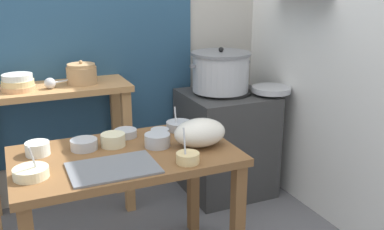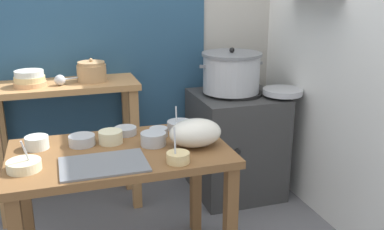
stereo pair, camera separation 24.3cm
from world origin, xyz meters
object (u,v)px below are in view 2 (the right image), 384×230
Objects in this scene: plastic_bag at (195,133)px; prep_bowl_7 at (111,136)px; prep_bowl_0 at (82,140)px; serving_tray at (104,164)px; prep_bowl_6 at (24,165)px; bowl_stack_enamel at (30,79)px; back_shelf_table at (66,115)px; prep_table at (121,170)px; prep_bowl_8 at (178,157)px; wide_pan at (283,92)px; prep_bowl_5 at (159,132)px; steamer_pot at (231,72)px; prep_bowl_3 at (180,125)px; prep_bowl_1 at (125,130)px; ladle at (62,80)px; stove_block at (235,143)px; clay_pot at (92,72)px; prep_bowl_2 at (37,142)px; prep_bowl_4 at (153,138)px.

prep_bowl_7 is at bearing 156.25° from plastic_bag.
serving_tray is at bearing -75.95° from prep_bowl_0.
serving_tray is 2.59× the size of prep_bowl_6.
bowl_stack_enamel is 1.06m from serving_tray.
bowl_stack_enamel reaches higher than prep_bowl_0.
prep_bowl_0 is at bearing -85.54° from back_shelf_table.
prep_bowl_8 is (0.24, -0.24, 0.14)m from prep_table.
prep_bowl_5 is at bearing -157.76° from wide_pan.
steamer_pot is at bearing 31.61° from prep_bowl_6.
bowl_stack_enamel reaches higher than plastic_bag.
prep_bowl_8 is at bearing -107.15° from prep_bowl_3.
plastic_bag is at bearing -42.63° from prep_bowl_1.
prep_bowl_0 is (0.07, -0.65, -0.19)m from ladle.
wide_pan is (0.28, -0.16, 0.42)m from stove_block.
prep_bowl_0 is (-1.13, -0.58, 0.37)m from stove_block.
serving_tray is 2.37× the size of prep_bowl_8.
prep_bowl_3 is (0.48, 0.38, 0.02)m from serving_tray.
stove_block is 0.52m from wide_pan.
steamer_pot is (-0.04, 0.02, 0.54)m from stove_block.
prep_bowl_2 is (-0.35, -0.69, -0.21)m from clay_pot.
prep_bowl_3 reaches higher than serving_tray.
prep_bowl_0 is at bearing -84.16° from ladle.
steamer_pot is at bearing 38.50° from prep_table.
ladle is at bearing 98.47° from serving_tray.
prep_bowl_6 reaches higher than prep_table.
prep_bowl_3 is at bearing 90.78° from plastic_bag.
prep_bowl_4 is 0.23m from prep_bowl_7.
clay_pot is (-0.96, 0.11, 0.04)m from steamer_pot.
prep_bowl_5 is (0.48, -0.64, -0.19)m from ladle.
prep_bowl_5 is (-0.14, -0.08, -0.00)m from prep_bowl_3.
prep_bowl_6 is at bearing -148.39° from steamer_pot.
clay_pot is 0.95× the size of bowl_stack_enamel.
back_shelf_table is 0.71m from prep_bowl_0.
prep_bowl_3 is at bearing 4.76° from prep_bowl_2.
prep_bowl_2 is at bearing -156.22° from steamer_pot.
prep_bowl_0 is 1.10× the size of prep_bowl_1.
back_shelf_table is 0.84m from prep_bowl_5.
steamer_pot reaches higher than prep_table.
ladle is 2.12× the size of prep_bowl_1.
prep_bowl_3 is (0.81, -0.60, -0.20)m from bowl_stack_enamel.
ladle reaches higher than wide_pan.
prep_bowl_0 is (0.26, -0.68, -0.20)m from bowl_stack_enamel.
steamer_pot is 1.16m from ladle.
stove_block is at bearing 30.27° from prep_bowl_6.
wide_pan is 2.76× the size of prep_bowl_5.
bowl_stack_enamel is 0.83m from prep_bowl_7.
prep_bowl_8 reaches higher than plastic_bag.
prep_bowl_3 is at bearing 38.53° from serving_tray.
prep_bowl_0 is 0.41m from prep_bowl_5.
wide_pan is at bearing 28.20° from serving_tray.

